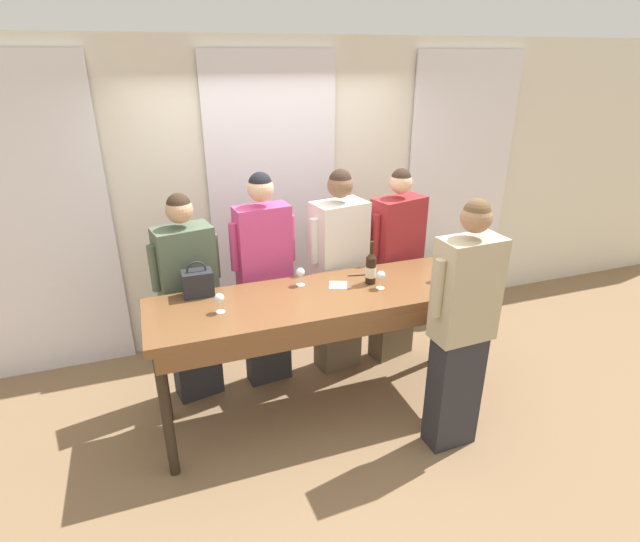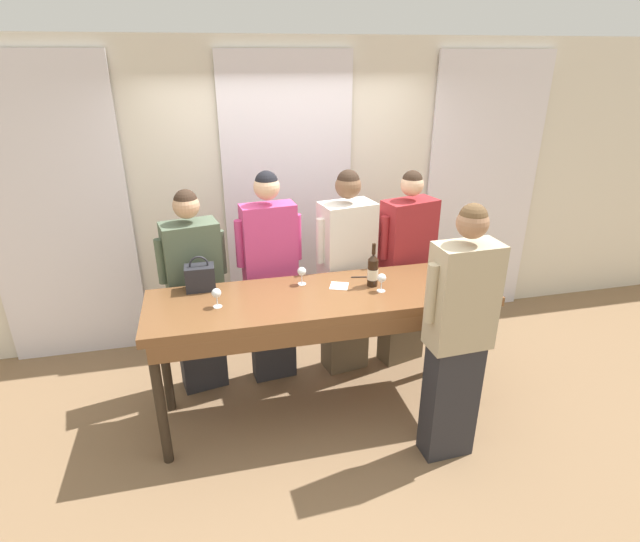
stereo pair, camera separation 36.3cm
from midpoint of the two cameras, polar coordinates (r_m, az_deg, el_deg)
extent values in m
plane|color=#846647|center=(4.20, -2.22, -15.54)|extent=(18.00, 18.00, 0.00)
cube|color=silver|center=(4.80, -7.67, 8.35)|extent=(12.00, 0.06, 2.80)
cube|color=white|center=(4.79, -31.80, 4.20)|extent=(1.20, 0.03, 2.69)
cube|color=white|center=(4.76, -7.46, 7.51)|extent=(1.20, 0.03, 2.69)
cube|color=white|center=(5.52, 13.69, 9.30)|extent=(1.20, 0.03, 2.69)
cube|color=brown|center=(3.64, -2.47, -3.15)|extent=(2.52, 0.73, 0.07)
cube|color=brown|center=(3.40, -0.68, -7.08)|extent=(2.42, 0.03, 0.12)
cylinder|color=#2D2319|center=(3.57, -20.04, -15.39)|extent=(0.07, 0.07, 0.97)
cylinder|color=#2D2319|center=(4.14, 14.97, -8.71)|extent=(0.07, 0.07, 0.97)
cylinder|color=#2D2319|center=(4.04, -20.20, -10.38)|extent=(0.07, 0.07, 0.97)
cylinder|color=#2D2319|center=(4.56, 10.98, -5.15)|extent=(0.07, 0.07, 0.97)
cylinder|color=black|center=(3.75, 3.09, 0.01)|extent=(0.08, 0.08, 0.21)
cone|color=black|center=(3.71, 3.13, 1.80)|extent=(0.08, 0.08, 0.04)
cylinder|color=black|center=(3.68, 3.15, 2.72)|extent=(0.03, 0.03, 0.08)
cylinder|color=beige|center=(3.76, 3.09, -0.13)|extent=(0.08, 0.08, 0.08)
cube|color=#232328|center=(3.72, -16.54, -1.41)|extent=(0.21, 0.14, 0.19)
torus|color=#232328|center=(3.68, -16.71, 0.00)|extent=(0.14, 0.01, 0.14)
cylinder|color=white|center=(3.87, 13.98, -1.59)|extent=(0.06, 0.06, 0.00)
cylinder|color=white|center=(3.86, 14.04, -1.07)|extent=(0.01, 0.01, 0.07)
sphere|color=white|center=(3.83, 14.14, -0.19)|extent=(0.07, 0.07, 0.07)
cylinder|color=white|center=(3.48, -14.26, -4.61)|extent=(0.06, 0.06, 0.00)
cylinder|color=white|center=(3.46, -14.33, -4.04)|extent=(0.01, 0.01, 0.07)
sphere|color=white|center=(3.43, -14.43, -3.08)|extent=(0.07, 0.07, 0.07)
cylinder|color=white|center=(3.89, 10.62, -1.15)|extent=(0.06, 0.06, 0.00)
cylinder|color=white|center=(3.88, 10.66, -0.63)|extent=(0.01, 0.01, 0.07)
sphere|color=white|center=(3.85, 10.73, 0.25)|extent=(0.07, 0.07, 0.07)
cylinder|color=white|center=(4.12, 12.32, 0.15)|extent=(0.06, 0.06, 0.00)
cylinder|color=white|center=(4.11, 12.36, 0.65)|extent=(0.01, 0.01, 0.07)
sphere|color=white|center=(4.08, 12.44, 1.49)|extent=(0.07, 0.07, 0.07)
cylinder|color=white|center=(3.77, -4.99, -1.64)|extent=(0.06, 0.06, 0.00)
cylinder|color=white|center=(3.76, -5.01, -1.10)|extent=(0.01, 0.01, 0.07)
sphere|color=white|center=(3.73, -5.05, -0.20)|extent=(0.07, 0.07, 0.07)
sphere|color=maroon|center=(3.73, -5.04, -0.31)|extent=(0.04, 0.04, 0.04)
cylinder|color=white|center=(3.72, 4.14, -2.01)|extent=(0.06, 0.06, 0.00)
cylinder|color=white|center=(3.70, 4.16, -1.47)|extent=(0.01, 0.01, 0.07)
sphere|color=white|center=(3.67, 4.19, -0.55)|extent=(0.07, 0.07, 0.07)
cube|color=white|center=(3.75, -0.68, -1.68)|extent=(0.17, 0.17, 0.00)
cylinder|color=black|center=(3.91, 1.63, -0.55)|extent=(0.15, 0.04, 0.01)
cube|color=#28282D|center=(4.31, -16.43, -8.75)|extent=(0.40, 0.28, 0.82)
cube|color=#4C5B47|center=(3.98, -17.63, 0.27)|extent=(0.47, 0.33, 0.65)
sphere|color=tan|center=(3.83, -18.47, 6.61)|extent=(0.20, 0.20, 0.20)
sphere|color=#332319|center=(3.82, -18.54, 7.11)|extent=(0.18, 0.18, 0.18)
cylinder|color=#4C5B47|center=(4.01, -14.52, 1.60)|extent=(0.08, 0.08, 0.36)
cylinder|color=#4C5B47|center=(3.92, -20.98, 0.23)|extent=(0.08, 0.08, 0.36)
cube|color=#28282D|center=(4.34, -8.43, -7.25)|extent=(0.38, 0.21, 0.88)
cube|color=#C63D7A|center=(4.00, -9.09, 2.50)|extent=(0.45, 0.25, 0.70)
sphere|color=#DBAD89|center=(3.85, -9.56, 9.26)|extent=(0.20, 0.20, 0.20)
sphere|color=black|center=(3.84, -9.59, 9.77)|extent=(0.18, 0.18, 0.18)
cylinder|color=#C63D7A|center=(4.05, -5.96, 3.72)|extent=(0.08, 0.08, 0.38)
cylinder|color=#C63D7A|center=(3.93, -12.42, 2.64)|extent=(0.08, 0.08, 0.38)
cube|color=brown|center=(4.49, -0.26, -5.99)|extent=(0.41, 0.30, 0.86)
cube|color=silver|center=(4.16, -0.28, 3.30)|extent=(0.48, 0.35, 0.68)
sphere|color=brown|center=(4.02, -0.29, 9.76)|extent=(0.21, 0.21, 0.21)
sphere|color=#332319|center=(4.01, -0.29, 10.27)|extent=(0.18, 0.18, 0.18)
cylinder|color=silver|center=(4.26, 2.53, 4.50)|extent=(0.08, 0.08, 0.38)
cylinder|color=silver|center=(4.04, -3.24, 3.40)|extent=(0.08, 0.08, 0.38)
cube|color=brown|center=(4.67, 6.08, -4.89)|extent=(0.42, 0.29, 0.86)
cube|color=maroon|center=(4.36, 6.51, 4.00)|extent=(0.50, 0.34, 0.68)
sphere|color=#DBAD89|center=(4.23, 6.80, 10.00)|extent=(0.19, 0.19, 0.19)
sphere|color=#332319|center=(4.22, 6.83, 10.44)|extent=(0.17, 0.17, 0.17)
cylinder|color=maroon|center=(4.50, 8.96, 5.17)|extent=(0.09, 0.09, 0.37)
cylinder|color=maroon|center=(4.20, 3.95, 4.03)|extent=(0.09, 0.09, 0.37)
cube|color=#28282D|center=(3.72, 12.30, -13.30)|extent=(0.36, 0.21, 0.89)
cube|color=tan|center=(3.31, 13.48, -2.16)|extent=(0.42, 0.25, 0.71)
sphere|color=#9E7051|center=(3.14, 14.31, 5.88)|extent=(0.19, 0.19, 0.19)
sphere|color=brown|center=(3.13, 14.37, 6.47)|extent=(0.17, 0.17, 0.17)
cylinder|color=tan|center=(3.17, 10.22, -2.00)|extent=(0.07, 0.07, 0.39)
cylinder|color=tan|center=(3.42, 16.66, -0.70)|extent=(0.07, 0.07, 0.39)
cylinder|color=#4C4C51|center=(5.54, 11.35, -4.28)|extent=(0.22, 0.22, 0.20)
ellipsoid|color=#47844C|center=(5.40, 11.62, -1.24)|extent=(0.35, 0.35, 0.50)
camera|label=1|loc=(0.18, -92.86, -1.25)|focal=28.00mm
camera|label=2|loc=(0.18, 87.14, 1.25)|focal=28.00mm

